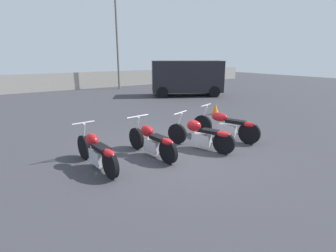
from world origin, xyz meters
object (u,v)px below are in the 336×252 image
object	(u,v)px
motorcycle_slot_2	(201,135)
parked_van	(187,77)
motorcycle_slot_1	(152,141)
traffic_cone_near	(216,109)
light_pole_left	(116,24)
motorcycle_slot_3	(226,126)
motorcycle_slot_0	(97,151)

from	to	relation	value
motorcycle_slot_2	parked_van	size ratio (longest dim) A/B	0.41
motorcycle_slot_1	parked_van	world-z (taller)	parked_van
motorcycle_slot_1	traffic_cone_near	world-z (taller)	motorcycle_slot_1
light_pole_left	motorcycle_slot_1	xyz separation A→B (m)	(-5.45, -14.01, -4.50)
motorcycle_slot_1	motorcycle_slot_2	world-z (taller)	motorcycle_slot_2
motorcycle_slot_3	parked_van	xyz separation A→B (m)	(4.86, 8.09, 0.81)
motorcycle_slot_2	motorcycle_slot_0	bearing A→B (deg)	152.89
motorcycle_slot_0	parked_van	bearing A→B (deg)	36.83
motorcycle_slot_0	motorcycle_slot_3	distance (m)	4.11
light_pole_left	motorcycle_slot_1	bearing A→B (deg)	-111.25
parked_van	traffic_cone_near	xyz separation A→B (m)	(-2.53, -5.27, -1.01)
light_pole_left	motorcycle_slot_1	distance (m)	15.69
motorcycle_slot_0	traffic_cone_near	xyz separation A→B (m)	(6.43, 2.65, -0.18)
light_pole_left	motorcycle_slot_2	size ratio (longest dim) A/B	4.18
motorcycle_slot_1	motorcycle_slot_0	bearing A→B (deg)	171.45
light_pole_left	parked_van	xyz separation A→B (m)	(2.06, -6.01, -3.66)
light_pole_left	motorcycle_slot_2	world-z (taller)	light_pole_left
motorcycle_slot_2	light_pole_left	bearing A→B (deg)	54.62
motorcycle_slot_2	traffic_cone_near	bearing A→B (deg)	20.67
light_pole_left	motorcycle_slot_2	distance (m)	15.54
motorcycle_slot_0	traffic_cone_near	bearing A→B (deg)	17.75
motorcycle_slot_2	parked_van	distance (m)	10.33
motorcycle_slot_0	motorcycle_slot_3	world-z (taller)	motorcycle_slot_3
motorcycle_slot_1	motorcycle_slot_3	size ratio (longest dim) A/B	0.92
light_pole_left	motorcycle_slot_3	bearing A→B (deg)	-101.23
parked_van	traffic_cone_near	distance (m)	5.94
traffic_cone_near	motorcycle_slot_0	bearing A→B (deg)	-157.61
motorcycle_slot_2	motorcycle_slot_3	xyz separation A→B (m)	(1.24, 0.21, 0.03)
parked_van	motorcycle_slot_3	bearing A→B (deg)	179.07
motorcycle_slot_0	motorcycle_slot_3	size ratio (longest dim) A/B	0.94
motorcycle_slot_1	parked_van	distance (m)	11.00
light_pole_left	motorcycle_slot_2	xyz separation A→B (m)	(-4.04, -14.31, -4.49)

